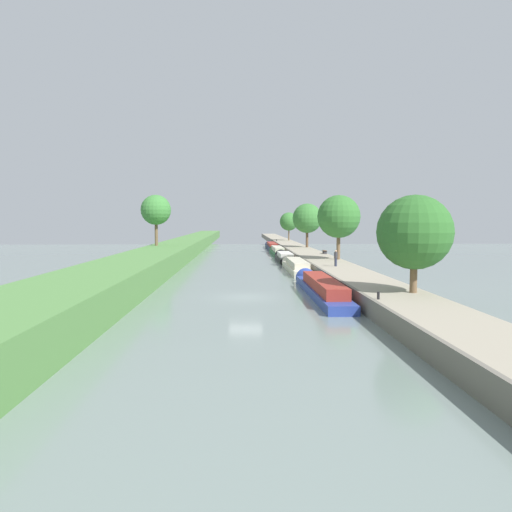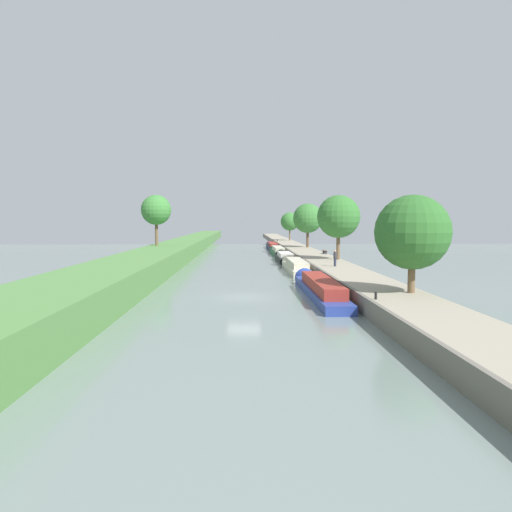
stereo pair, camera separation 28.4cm
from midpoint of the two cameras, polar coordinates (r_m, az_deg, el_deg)
name	(u,v)px [view 1 (the left image)]	position (r m, az deg, el deg)	size (l,w,h in m)	color
ground_plane	(246,297)	(35.77, -1.49, -5.01)	(160.00, 160.00, 0.00)	slate
left_grassy_bank	(104,284)	(37.07, -18.12, -3.19)	(6.29, 260.00, 2.19)	#518442
right_towpath	(372,289)	(37.04, 13.66, -3.91)	(4.43, 260.00, 1.15)	#9E937F
stone_quay	(342,289)	(36.48, 10.12, -3.94)	(0.25, 260.00, 1.20)	#6B665B
narrowboat_blue	(320,287)	(37.19, 7.56, -3.78)	(1.96, 16.91, 2.04)	#283D93
narrowboat_cream	(296,266)	(54.51, 4.66, -1.21)	(2.00, 14.44, 1.98)	beige
narrowboat_black	(284,257)	(68.22, 3.28, -0.14)	(2.11, 10.95, 2.00)	black
narrowboat_green	(277,251)	(80.95, 2.45, 0.61)	(1.81, 14.67, 1.92)	#1E6033
narrowboat_navy	(271,246)	(97.11, 1.79, 1.22)	(1.81, 16.79, 1.79)	#141E42
tree_rightbank_near	(415,232)	(31.79, 18.36, 2.72)	(4.79, 4.79, 6.29)	brown
tree_rightbank_midnear	(339,217)	(57.06, 9.81, 4.70)	(5.09, 5.09, 7.65)	brown
tree_rightbank_midfar	(307,218)	(82.28, 6.10, 4.54)	(5.10, 5.10, 7.57)	brown
tree_rightbank_far	(289,222)	(110.28, 3.92, 4.17)	(4.24, 4.24, 6.51)	brown
tree_leftbank_downstream	(156,210)	(69.12, -12.10, 5.44)	(4.29, 4.29, 7.25)	brown
person_walking	(336,258)	(48.53, 9.44, -0.20)	(0.34, 0.34, 1.66)	#282D42
mooring_bollard_near	(378,296)	(28.83, 14.28, -4.64)	(0.16, 0.16, 0.45)	black
mooring_bollard_far	(276,240)	(105.29, 2.41, 1.91)	(0.16, 0.16, 0.45)	black
park_bench	(325,251)	(66.58, 8.17, 0.57)	(0.44, 1.50, 0.47)	#333338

